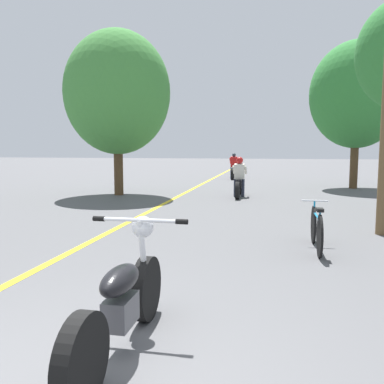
{
  "coord_description": "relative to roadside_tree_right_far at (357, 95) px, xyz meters",
  "views": [
    {
      "loc": [
        1.47,
        -2.11,
        1.68
      ],
      "look_at": [
        0.09,
        4.88,
        0.9
      ],
      "focal_mm": 38.0,
      "sensor_mm": 36.0,
      "label": 1
    }
  ],
  "objects": [
    {
      "name": "motorcycle_foreground",
      "position": [
        -4.48,
        -14.68,
        -3.37
      ],
      "size": [
        0.9,
        2.0,
        1.05
      ],
      "color": "black",
      "rests_on": "ground"
    },
    {
      "name": "lane_stripe_center",
      "position": [
        -6.47,
        -2.73,
        -3.8
      ],
      "size": [
        0.14,
        48.0,
        0.01
      ],
      "primitive_type": "cube",
      "color": "yellow",
      "rests_on": "ground"
    },
    {
      "name": "bicycle_parked",
      "position": [
        -2.56,
        -10.88,
        -3.44
      ],
      "size": [
        0.44,
        1.64,
        0.77
      ],
      "color": "black",
      "rests_on": "ground"
    },
    {
      "name": "motorcycle_rider_lead",
      "position": [
        -4.4,
        -3.79,
        -3.28
      ],
      "size": [
        0.5,
        2.04,
        1.36
      ],
      "color": "black",
      "rests_on": "ground"
    },
    {
      "name": "roadside_tree_right_far",
      "position": [
        0.0,
        0.0,
        0.0
      ],
      "size": [
        3.76,
        3.38,
        5.97
      ],
      "color": "#513A23",
      "rests_on": "ground"
    },
    {
      "name": "motorcycle_rider_far",
      "position": [
        -5.35,
        4.31,
        -3.28
      ],
      "size": [
        0.5,
        2.15,
        1.39
      ],
      "color": "black",
      "rests_on": "ground"
    },
    {
      "name": "roadside_tree_left",
      "position": [
        -8.65,
        -4.12,
        -0.23
      ],
      "size": [
        3.72,
        3.35,
        5.73
      ],
      "color": "#513A23",
      "rests_on": "ground"
    }
  ]
}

